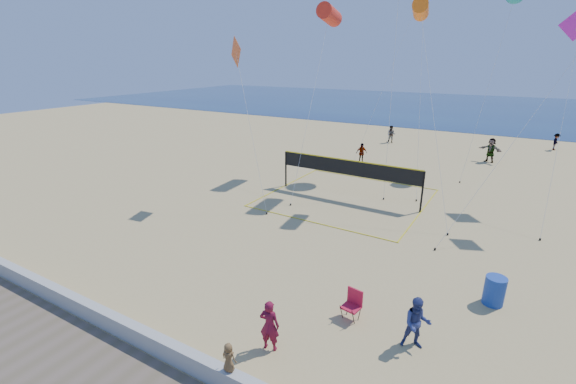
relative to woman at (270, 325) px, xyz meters
The scene contains 15 objects.
ground 1.51m from the woman, 81.63° to the left, with size 120.00×120.00×0.00m, color tan.
ocean 63.29m from the woman, 89.83° to the left, with size 140.00×50.00×0.03m, color navy.
woman is the anchor object (origin of this frame).
toddler 1.70m from the woman, 92.63° to the right, with size 0.37×0.24×0.77m, color brown.
bystander_a 4.09m from the woman, 30.87° to the left, with size 0.76×0.60×1.57m, color navy.
far_person_0 21.27m from the woman, 102.94° to the left, with size 0.90×0.38×1.54m, color gray.
far_person_1 26.23m from the woman, 81.46° to the left, with size 1.75×0.56×1.89m, color gray.
far_person_3 29.62m from the woman, 99.40° to the left, with size 0.80×0.62×1.64m, color gray.
far_person_4 34.53m from the woman, 75.51° to the left, with size 0.96×0.55×1.48m, color gray.
camp_chair 2.88m from the woman, 58.10° to the left, with size 0.61×0.72×1.09m.
trash_barrel 7.62m from the woman, 45.90° to the left, with size 0.66×0.66×0.99m, color #173B9A.
volleyball_net 12.99m from the woman, 102.18° to the left, with size 8.85×8.70×2.30m.
kite_0 20.52m from the woman, 109.98° to the left, with size 1.91×8.42×10.98m.
kite_2 16.67m from the woman, 89.52° to the left, with size 3.65×4.63×10.50m.
kite_3 13.90m from the woman, 129.68° to the left, with size 3.15×1.68×8.79m.
Camera 1 is at (4.63, -8.65, 7.74)m, focal length 24.00 mm.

